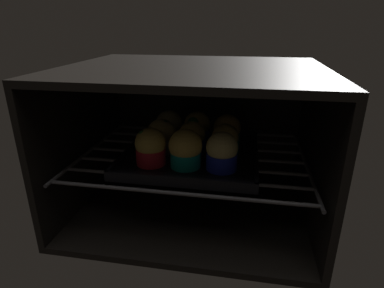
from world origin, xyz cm
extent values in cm
cube|color=black|center=(0.00, 22.00, -0.75)|extent=(59.00, 47.00, 1.50)
cube|color=black|center=(0.00, 22.00, 34.75)|extent=(59.00, 47.00, 1.50)
cube|color=black|center=(0.00, 44.75, 17.00)|extent=(59.00, 1.50, 34.00)
cube|color=black|center=(-28.75, 22.00, 17.00)|extent=(1.50, 47.00, 34.00)
cube|color=black|center=(28.75, 22.00, 17.00)|extent=(1.50, 47.00, 34.00)
cylinder|color=#4C494C|center=(0.00, 3.00, 13.60)|extent=(54.00, 0.80, 0.80)
cylinder|color=#4C494C|center=(0.00, 9.33, 13.60)|extent=(54.00, 0.80, 0.80)
cylinder|color=#4C494C|center=(0.00, 15.67, 13.60)|extent=(54.00, 0.80, 0.80)
cylinder|color=#4C494C|center=(0.00, 22.00, 13.60)|extent=(54.00, 0.80, 0.80)
cylinder|color=#4C494C|center=(0.00, 28.33, 13.60)|extent=(54.00, 0.80, 0.80)
cylinder|color=#4C494C|center=(0.00, 34.67, 13.60)|extent=(54.00, 0.80, 0.80)
cylinder|color=#4C494C|center=(0.00, 41.00, 13.60)|extent=(54.00, 0.80, 0.80)
cylinder|color=#4C494C|center=(-27.00, 22.00, 13.60)|extent=(0.80, 42.00, 0.80)
cylinder|color=#4C494C|center=(27.00, 22.00, 13.60)|extent=(0.80, 42.00, 0.80)
cube|color=black|center=(0.00, 20.19, 14.60)|extent=(31.32, 31.32, 1.20)
cube|color=black|center=(0.00, 4.93, 15.70)|extent=(31.32, 0.80, 1.00)
cube|color=black|center=(0.00, 35.45, 15.70)|extent=(31.32, 0.80, 1.00)
cube|color=black|center=(-15.26, 20.19, 15.70)|extent=(0.80, 31.32, 1.00)
cube|color=black|center=(15.26, 20.19, 15.70)|extent=(0.80, 31.32, 1.00)
cylinder|color=red|center=(-7.86, 12.33, 17.02)|extent=(6.66, 6.66, 3.64)
sphere|color=gold|center=(-7.86, 12.33, 20.08)|extent=(6.90, 6.90, 6.90)
sphere|color=#28702D|center=(-9.19, 11.54, 22.32)|extent=(1.74, 1.74, 1.74)
cylinder|color=#0C8C84|center=(-0.17, 12.19, 17.02)|extent=(6.66, 6.66, 3.64)
sphere|color=gold|center=(-0.17, 12.19, 20.12)|extent=(7.32, 7.32, 7.32)
cylinder|color=#1928B7|center=(7.84, 12.28, 17.02)|extent=(6.66, 6.66, 3.64)
sphere|color=#E0CC7A|center=(7.84, 12.28, 20.18)|extent=(6.77, 6.77, 6.77)
cylinder|color=silver|center=(-7.47, 19.84, 17.02)|extent=(6.66, 6.66, 3.64)
sphere|color=#DBBC60|center=(-7.47, 19.84, 19.86)|extent=(6.90, 6.90, 6.90)
sphere|color=#1E6023|center=(-6.57, 19.64, 21.97)|extent=(2.37, 2.37, 2.37)
cylinder|color=#1928B7|center=(-0.12, 20.29, 17.02)|extent=(6.66, 6.66, 3.64)
sphere|color=gold|center=(-0.12, 20.29, 19.79)|extent=(6.43, 6.43, 6.43)
sphere|color=#19511E|center=(-0.24, 21.64, 22.34)|extent=(2.60, 2.60, 2.60)
cylinder|color=#0C8C84|center=(7.82, 20.52, 17.02)|extent=(6.66, 6.66, 3.64)
sphere|color=gold|center=(7.82, 20.52, 19.47)|extent=(6.49, 6.49, 6.49)
cylinder|color=#0C8C84|center=(-7.57, 27.96, 17.02)|extent=(6.66, 6.66, 3.64)
sphere|color=#E0CC7A|center=(-7.57, 27.96, 19.63)|extent=(7.13, 7.13, 7.13)
cylinder|color=#1928B7|center=(0.23, 27.66, 17.02)|extent=(6.66, 6.66, 3.64)
sphere|color=gold|center=(0.23, 27.66, 19.97)|extent=(6.78, 6.78, 6.78)
sphere|color=#28702D|center=(0.52, 27.94, 22.46)|extent=(1.66, 1.66, 1.66)
cylinder|color=#0C8C84|center=(7.83, 27.59, 17.02)|extent=(6.66, 6.66, 3.64)
sphere|color=gold|center=(7.83, 27.59, 19.54)|extent=(6.99, 6.99, 6.99)
camera|label=1|loc=(12.38, -49.78, 44.97)|focal=29.63mm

